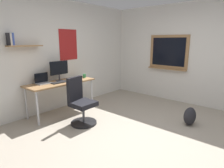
% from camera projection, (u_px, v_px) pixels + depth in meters
% --- Properties ---
extents(ground_plane, '(5.20, 5.20, 0.00)m').
position_uv_depth(ground_plane, '(143.00, 138.00, 3.32)').
color(ground_plane, '#9E9384').
rests_on(ground_plane, ground).
extents(wall_back, '(5.00, 0.30, 2.60)m').
position_uv_depth(wall_back, '(58.00, 55.00, 4.59)').
color(wall_back, silver).
rests_on(wall_back, ground).
extents(wall_right, '(0.22, 5.00, 2.60)m').
position_uv_depth(wall_right, '(195.00, 55.00, 4.85)').
color(wall_right, silver).
rests_on(wall_right, ground).
extents(desk, '(1.57, 0.59, 0.74)m').
position_uv_depth(desk, '(61.00, 85.00, 4.34)').
color(desk, '#997047').
rests_on(desk, ground).
extents(office_chair, '(0.52, 0.53, 0.95)m').
position_uv_depth(office_chair, '(81.00, 104.00, 3.82)').
color(office_chair, black).
rests_on(office_chair, ground).
extents(laptop, '(0.31, 0.21, 0.23)m').
position_uv_depth(laptop, '(43.00, 81.00, 4.15)').
color(laptop, '#ADAFB5').
rests_on(laptop, desk).
extents(monitor_primary, '(0.46, 0.17, 0.46)m').
position_uv_depth(monitor_primary, '(59.00, 69.00, 4.36)').
color(monitor_primary, '#38383D').
rests_on(monitor_primary, desk).
extents(keyboard, '(0.37, 0.13, 0.02)m').
position_uv_depth(keyboard, '(60.00, 82.00, 4.22)').
color(keyboard, black).
rests_on(keyboard, desk).
extents(computer_mouse, '(0.10, 0.06, 0.03)m').
position_uv_depth(computer_mouse, '(70.00, 80.00, 4.43)').
color(computer_mouse, '#262628').
rests_on(computer_mouse, desk).
extents(coffee_mug, '(0.08, 0.08, 0.09)m').
position_uv_depth(coffee_mug, '(84.00, 76.00, 4.81)').
color(coffee_mug, '#338C4C').
rests_on(coffee_mug, desk).
extents(backpack, '(0.32, 0.22, 0.36)m').
position_uv_depth(backpack, '(190.00, 116.00, 3.80)').
color(backpack, '#232328').
rests_on(backpack, ground).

